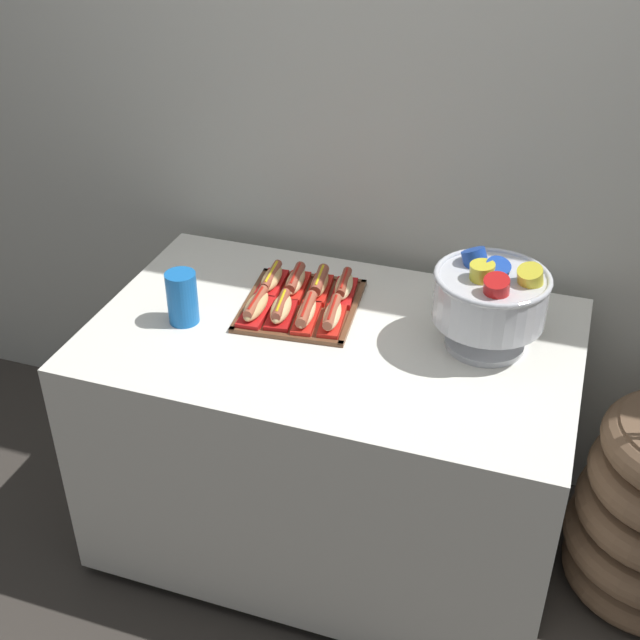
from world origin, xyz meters
TOP-DOWN VIEW (x-y plane):
  - ground_plane at (0.00, 0.00)m, footprint 10.00×10.00m
  - back_wall at (0.00, 0.54)m, footprint 6.00×0.10m
  - buffet_table at (0.00, 0.00)m, footprint 1.37×0.84m
  - serving_tray at (-0.13, 0.10)m, footprint 0.36×0.39m
  - hot_dog_0 at (-0.24, 0.01)m, footprint 0.08×0.18m
  - hot_dog_1 at (-0.16, 0.01)m, footprint 0.09×0.17m
  - hot_dog_2 at (-0.09, 0.02)m, footprint 0.08×0.18m
  - hot_dog_3 at (-0.01, 0.03)m, footprint 0.08×0.17m
  - hot_dog_4 at (-0.25, 0.17)m, footprint 0.08×0.17m
  - hot_dog_5 at (-0.18, 0.18)m, footprint 0.08×0.18m
  - hot_dog_6 at (-0.10, 0.18)m, footprint 0.08×0.17m
  - hot_dog_7 at (-0.03, 0.19)m, footprint 0.08×0.17m
  - punch_bowl at (0.42, 0.07)m, footprint 0.31×0.31m
  - cup_stack at (-0.42, -0.08)m, footprint 0.09×0.09m

SIDE VIEW (x-z plane):
  - ground_plane at x=0.00m, z-range 0.00..0.00m
  - buffet_table at x=0.00m, z-range 0.02..0.82m
  - serving_tray at x=-0.13m, z-range 0.80..0.81m
  - hot_dog_4 at x=-0.25m, z-range 0.80..0.86m
  - hot_dog_0 at x=-0.24m, z-range 0.80..0.86m
  - hot_dog_5 at x=-0.18m, z-range 0.80..0.86m
  - hot_dog_2 at x=-0.09m, z-range 0.80..0.86m
  - hot_dog_3 at x=-0.01m, z-range 0.80..0.86m
  - hot_dog_1 at x=-0.16m, z-range 0.80..0.86m
  - hot_dog_7 at x=-0.03m, z-range 0.80..0.86m
  - hot_dog_6 at x=-0.10m, z-range 0.80..0.87m
  - cup_stack at x=-0.42m, z-range 0.80..0.95m
  - punch_bowl at x=0.42m, z-range 0.82..1.09m
  - back_wall at x=0.00m, z-range 0.00..2.60m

